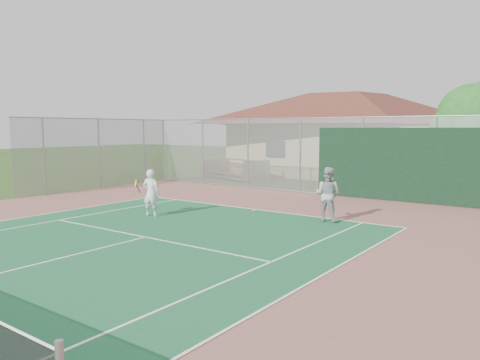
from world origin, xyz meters
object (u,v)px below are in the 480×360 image
object	(u,v)px
bleachers	(236,169)
player_white_front	(151,193)
player_grey_back	(328,195)
tree	(473,120)
clubhouse	(347,126)

from	to	relation	value
bleachers	player_white_front	size ratio (longest dim) A/B	2.26
bleachers	player_white_front	world-z (taller)	player_white_front
bleachers	player_grey_back	bearing A→B (deg)	-21.34
tree	player_white_front	xyz separation A→B (m)	(-7.60, -13.55, -2.62)
tree	bleachers	bearing A→B (deg)	-169.72
clubhouse	tree	world-z (taller)	clubhouse
tree	player_grey_back	distance (m)	11.31
bleachers	tree	distance (m)	12.90
clubhouse	player_white_front	size ratio (longest dim) A/B	9.10
tree	clubhouse	bearing A→B (deg)	152.06
bleachers	tree	xyz separation A→B (m)	(12.38, 2.25, 2.82)
bleachers	player_white_front	bearing A→B (deg)	-48.12
clubhouse	bleachers	size ratio (longest dim) A/B	4.02
tree	player_white_front	distance (m)	15.75
tree	player_white_front	size ratio (longest dim) A/B	3.23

